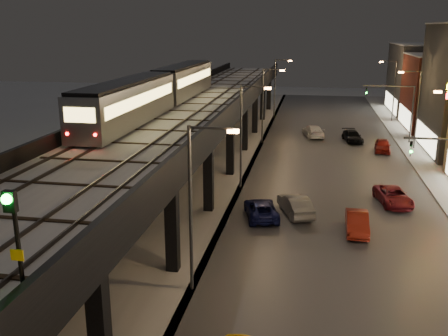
{
  "coord_description": "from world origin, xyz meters",
  "views": [
    {
      "loc": [
        5.25,
        -10.4,
        13.61
      ],
      "look_at": [
        -0.15,
        19.66,
        5.0
      ],
      "focal_mm": 40.0,
      "sensor_mm": 36.0,
      "label": 1
    }
  ],
  "objects_px": {
    "car_near_white": "(295,206)",
    "car_onc_dark": "(393,197)",
    "rail_signal": "(14,224)",
    "car_onc_red": "(383,146)",
    "car_onc_silver": "(357,223)",
    "car_mid_silver": "(261,210)",
    "car_mid_dark": "(313,132)",
    "subway_train": "(161,89)",
    "car_onc_white": "(352,137)"
  },
  "relations": [
    {
      "from": "rail_signal",
      "to": "car_onc_silver",
      "type": "height_order",
      "value": "rail_signal"
    },
    {
      "from": "car_mid_dark",
      "to": "car_onc_red",
      "type": "xyz_separation_m",
      "value": [
        7.8,
        -6.73,
        -0.03
      ]
    },
    {
      "from": "rail_signal",
      "to": "car_onc_red",
      "type": "xyz_separation_m",
      "value": [
        15.32,
        46.54,
        -8.09
      ]
    },
    {
      "from": "car_mid_dark",
      "to": "car_onc_dark",
      "type": "height_order",
      "value": "car_mid_dark"
    },
    {
      "from": "car_mid_dark",
      "to": "car_near_white",
      "type": "bearing_deg",
      "value": 74.79
    },
    {
      "from": "rail_signal",
      "to": "car_onc_dark",
      "type": "xyz_separation_m",
      "value": [
        13.98,
        28.58,
        -8.15
      ]
    },
    {
      "from": "car_onc_silver",
      "to": "rail_signal",
      "type": "bearing_deg",
      "value": -114.66
    },
    {
      "from": "car_mid_dark",
      "to": "car_onc_red",
      "type": "distance_m",
      "value": 10.31
    },
    {
      "from": "rail_signal",
      "to": "car_mid_silver",
      "type": "xyz_separation_m",
      "value": [
        3.94,
        23.82,
        -8.15
      ]
    },
    {
      "from": "car_onc_white",
      "to": "car_onc_red",
      "type": "relative_size",
      "value": 1.1
    },
    {
      "from": "subway_train",
      "to": "car_onc_red",
      "type": "relative_size",
      "value": 7.83
    },
    {
      "from": "car_mid_dark",
      "to": "car_onc_white",
      "type": "relative_size",
      "value": 1.12
    },
    {
      "from": "subway_train",
      "to": "car_mid_silver",
      "type": "distance_m",
      "value": 15.91
    },
    {
      "from": "car_onc_red",
      "to": "rail_signal",
      "type": "bearing_deg",
      "value": -102.78
    },
    {
      "from": "car_near_white",
      "to": "car_onc_dark",
      "type": "distance_m",
      "value": 8.41
    },
    {
      "from": "rail_signal",
      "to": "car_onc_dark",
      "type": "relative_size",
      "value": 0.65
    },
    {
      "from": "subway_train",
      "to": "car_near_white",
      "type": "distance_m",
      "value": 17.0
    },
    {
      "from": "car_mid_dark",
      "to": "car_onc_white",
      "type": "bearing_deg",
      "value": 143.74
    },
    {
      "from": "car_near_white",
      "to": "car_mid_dark",
      "type": "height_order",
      "value": "car_near_white"
    },
    {
      "from": "car_onc_silver",
      "to": "car_near_white",
      "type": "bearing_deg",
      "value": 149.27
    },
    {
      "from": "car_mid_dark",
      "to": "car_onc_white",
      "type": "distance_m",
      "value": 5.2
    },
    {
      "from": "rail_signal",
      "to": "car_near_white",
      "type": "relative_size",
      "value": 0.67
    },
    {
      "from": "rail_signal",
      "to": "car_onc_dark",
      "type": "distance_m",
      "value": 32.84
    },
    {
      "from": "car_onc_silver",
      "to": "subway_train",
      "type": "bearing_deg",
      "value": 148.28
    },
    {
      "from": "rail_signal",
      "to": "car_mid_silver",
      "type": "height_order",
      "value": "rail_signal"
    },
    {
      "from": "car_onc_silver",
      "to": "car_onc_dark",
      "type": "xyz_separation_m",
      "value": [
        3.27,
        6.31,
        -0.03
      ]
    },
    {
      "from": "car_onc_silver",
      "to": "car_onc_dark",
      "type": "relative_size",
      "value": 0.88
    },
    {
      "from": "rail_signal",
      "to": "car_near_white",
      "type": "xyz_separation_m",
      "value": [
        6.4,
        24.93,
        -8.05
      ]
    },
    {
      "from": "car_onc_dark",
      "to": "car_near_white",
      "type": "bearing_deg",
      "value": -164.29
    },
    {
      "from": "rail_signal",
      "to": "car_onc_white",
      "type": "distance_m",
      "value": 53.3
    },
    {
      "from": "car_onc_silver",
      "to": "car_onc_red",
      "type": "distance_m",
      "value": 24.72
    },
    {
      "from": "car_near_white",
      "to": "car_onc_white",
      "type": "relative_size",
      "value": 1.0
    },
    {
      "from": "rail_signal",
      "to": "car_onc_red",
      "type": "relative_size",
      "value": 0.74
    },
    {
      "from": "subway_train",
      "to": "car_mid_silver",
      "type": "height_order",
      "value": "subway_train"
    },
    {
      "from": "car_onc_dark",
      "to": "car_onc_red",
      "type": "distance_m",
      "value": 18.02
    },
    {
      "from": "subway_train",
      "to": "car_near_white",
      "type": "height_order",
      "value": "subway_train"
    },
    {
      "from": "car_near_white",
      "to": "car_onc_dark",
      "type": "xyz_separation_m",
      "value": [
        7.58,
        3.65,
        -0.1
      ]
    },
    {
      "from": "car_near_white",
      "to": "car_onc_dark",
      "type": "relative_size",
      "value": 0.97
    },
    {
      "from": "subway_train",
      "to": "car_mid_dark",
      "type": "distance_m",
      "value": 25.5
    },
    {
      "from": "car_mid_silver",
      "to": "car_onc_red",
      "type": "height_order",
      "value": "car_onc_red"
    },
    {
      "from": "rail_signal",
      "to": "car_mid_silver",
      "type": "distance_m",
      "value": 25.49
    },
    {
      "from": "car_onc_dark",
      "to": "car_onc_white",
      "type": "distance_m",
      "value": 22.71
    },
    {
      "from": "car_onc_silver",
      "to": "car_onc_white",
      "type": "relative_size",
      "value": 0.91
    },
    {
      "from": "subway_train",
      "to": "car_mid_dark",
      "type": "xyz_separation_m",
      "value": [
        13.92,
        20.02,
        -7.47
      ]
    },
    {
      "from": "car_mid_silver",
      "to": "car_mid_dark",
      "type": "distance_m",
      "value": 29.67
    },
    {
      "from": "car_near_white",
      "to": "car_onc_silver",
      "type": "relative_size",
      "value": 1.1
    },
    {
      "from": "rail_signal",
      "to": "car_onc_silver",
      "type": "relative_size",
      "value": 0.73
    },
    {
      "from": "car_near_white",
      "to": "car_onc_white",
      "type": "distance_m",
      "value": 26.95
    },
    {
      "from": "car_mid_silver",
      "to": "rail_signal",
      "type": "bearing_deg",
      "value": 66.46
    },
    {
      "from": "rail_signal",
      "to": "car_onc_silver",
      "type": "xyz_separation_m",
      "value": [
        10.7,
        22.26,
        -8.12
      ]
    }
  ]
}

